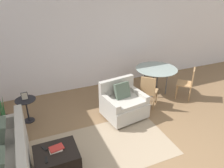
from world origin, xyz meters
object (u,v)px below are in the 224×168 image
Objects in this scene: couch at (4,168)px; dining_chair_near_left at (148,90)px; potted_plant at (3,121)px; tv_remote_secondary at (46,160)px; picture_frame at (25,96)px; tv_remote_primary at (44,148)px; side_table at (26,106)px; ottoman at (57,160)px; book_stack at (56,149)px; dining_chair_near_right at (188,81)px; dining_table at (156,71)px; armchair at (123,104)px.

couch is 3.62m from dining_chair_near_left.
tv_remote_secondary is at bearing -68.26° from potted_plant.
picture_frame is at bearing 95.62° from tv_remote_secondary.
side_table reaches higher than tv_remote_primary.
picture_frame is at bearing 74.22° from couch.
potted_plant reaches higher than ottoman.
book_stack is 2.84m from dining_chair_near_left.
couch reaches higher than side_table.
book_stack is (0.02, 0.04, 0.22)m from ottoman.
couch is 0.69m from tv_remote_primary.
dining_chair_near_right is (3.87, 1.19, 0.05)m from book_stack.
couch is at bearing -177.07° from tv_remote_primary.
picture_frame reaches higher than book_stack.
dining_table is at bearing 23.43° from couch.
potted_plant reaches higher than tv_remote_secondary.
armchair is at bearing -170.83° from dining_chair_near_left.
tv_remote_secondary is 1.94m from side_table.
couch is 7.97× the size of book_stack.
couch is 2.22× the size of potted_plant.
couch is 11.61× the size of picture_frame.
tv_remote_secondary is 1.96m from picture_frame.
armchair reaches higher than picture_frame.
dining_chair_near_left reaches higher than side_table.
tv_remote_primary is 0.28m from tv_remote_secondary.
tv_remote_primary is 4.20m from dining_chair_near_right.
armchair is at bearing 30.71° from book_stack.
dining_table is (3.41, 1.73, 0.24)m from tv_remote_primary.
couch is at bearing 159.72° from tv_remote_secondary.
tv_remote_primary is 1.75m from potted_plant.
side_table is at bearing 102.19° from book_stack.
armchair is 2.21m from tv_remote_primary.
dining_table is 0.93m from dining_chair_near_left.
dining_table is at bearing 30.55° from tv_remote_secondary.
potted_plant is 1.04× the size of dining_chair_near_right.
ottoman is 1.25× the size of side_table.
book_stack is at bearing 69.31° from ottoman.
armchair is 2.35m from tv_remote_secondary.
dining_table is at bearing 1.27° from side_table.
dining_chair_near_right is at bearing 18.61° from tv_remote_secondary.
side_table reaches higher than book_stack.
dining_table is (3.41, 2.02, 0.24)m from tv_remote_secondary.
couch is 1.76m from side_table.
armchair reaches higher than book_stack.
armchair is at bearing -12.46° from potted_plant.
dining_table is (3.24, 1.88, 0.45)m from ottoman.
armchair is at bearing 20.54° from couch.
picture_frame reaches higher than side_table.
dining_chair_near_right is at bearing 0.00° from dining_chair_near_left.
couch is 1.97× the size of armchair.
armchair is 1.66m from dining_table.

